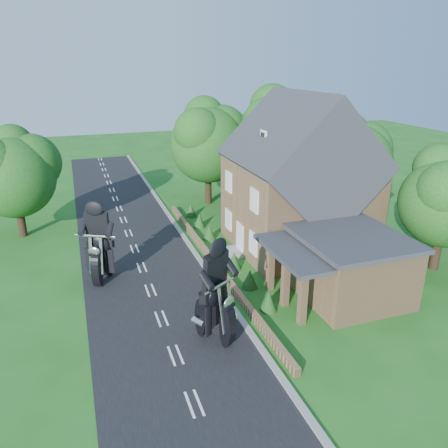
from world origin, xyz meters
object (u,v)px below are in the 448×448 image
object	(u,v)px
garden_wall	(213,261)
motorcycle_lead	(216,326)
motorcycle_follow	(102,269)
house	(298,184)
annex	(346,264)

from	to	relation	value
garden_wall	motorcycle_lead	size ratio (longest dim) A/B	13.55
motorcycle_lead	motorcycle_follow	world-z (taller)	motorcycle_lead
garden_wall	house	xyz separation A→B (m)	(6.19, 1.00, 4.14)
motorcycle_lead	motorcycle_follow	xyz separation A→B (m)	(-4.35, 7.54, -0.03)
annex	motorcycle_follow	bearing A→B (deg)	154.52
motorcycle_lead	house	bearing A→B (deg)	-166.80
house	garden_wall	bearing A→B (deg)	-170.83
garden_wall	house	size ratio (longest dim) A/B	2.15
garden_wall	annex	xyz separation A→B (m)	(5.57, -5.80, 1.57)
garden_wall	motorcycle_lead	distance (m)	7.88
house	motorcycle_lead	distance (m)	12.56
house	motorcycle_lead	bearing A→B (deg)	-134.99
motorcycle_follow	garden_wall	bearing A→B (deg)	-152.49
house	motorcycle_follow	world-z (taller)	house
garden_wall	motorcycle_lead	bearing A→B (deg)	-107.14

